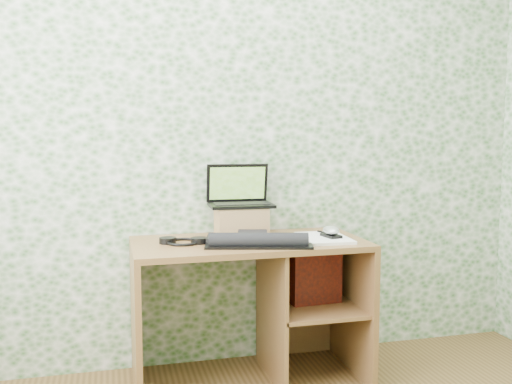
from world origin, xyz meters
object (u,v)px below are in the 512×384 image
object	(u,v)px
desk	(262,289)
keyboard	(255,240)
laptop	(240,196)
notepad	(324,238)
riser	(241,221)

from	to	relation	value
desk	keyboard	xyz separation A→B (m)	(-0.07, -0.14, 0.29)
laptop	keyboard	world-z (taller)	laptop
notepad	keyboard	bearing A→B (deg)	-170.25
notepad	laptop	bearing A→B (deg)	150.77
desk	keyboard	bearing A→B (deg)	-117.33
riser	notepad	distance (m)	0.46
desk	notepad	size ratio (longest dim) A/B	3.60
desk	notepad	distance (m)	0.43
riser	keyboard	size ratio (longest dim) A/B	0.50
riser	notepad	world-z (taller)	riser
laptop	desk	bearing A→B (deg)	-57.56
desk	riser	bearing A→B (deg)	127.11
notepad	riser	bearing A→B (deg)	154.73
desk	laptop	xyz separation A→B (m)	(-0.09, 0.15, 0.48)
desk	laptop	size ratio (longest dim) A/B	3.43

